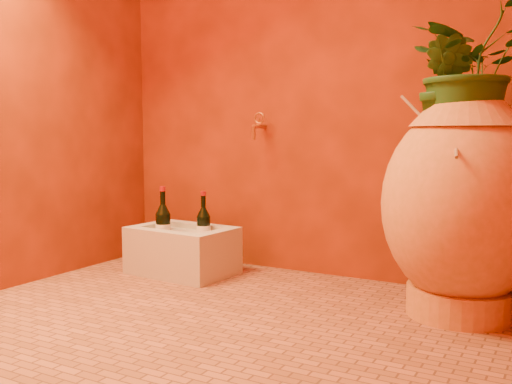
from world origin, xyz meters
The scene contains 11 objects.
floor centered at (0.00, 0.00, 0.00)m, with size 2.50×2.50×0.00m, color #975431.
wall_back centered at (0.00, 1.00, 1.25)m, with size 2.50×0.02×2.50m, color #561D04.
wall_left centered at (-1.25, 0.00, 1.25)m, with size 0.02×2.00×2.50m, color #561D04.
amphora centered at (0.83, 0.60, 0.49)m, with size 0.90×0.90×0.98m.
stone_basin centered at (-0.66, 0.62, 0.13)m, with size 0.59×0.42×0.26m.
wine_bottle_a centered at (-0.81, 0.64, 0.25)m, with size 0.08×0.08×0.31m.
wine_bottle_b centered at (-0.74, 0.56, 0.27)m, with size 0.09×0.09×0.35m.
wine_bottle_c centered at (-0.56, 0.68, 0.26)m, with size 0.08×0.08×0.32m.
wall_tap centered at (-0.34, 0.92, 0.83)m, with size 0.07×0.14×0.16m.
plant_main centered at (0.84, 0.62, 1.06)m, with size 0.53×0.46×0.59m, color #184318.
plant_side centered at (0.75, 0.56, 0.98)m, with size 0.22×0.18×0.40m, color #184318.
Camera 1 is at (1.23, -1.92, 0.78)m, focal length 40.00 mm.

